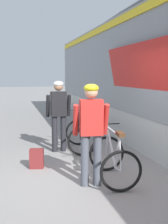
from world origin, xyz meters
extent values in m
plane|color=gray|center=(0.00, 0.00, 0.00)|extent=(80.00, 80.00, 0.00)
cube|color=red|center=(1.74, 0.53, 1.80)|extent=(0.35, 5.20, 1.68)
cube|color=yellow|center=(1.74, 0.65, 3.42)|extent=(0.04, 19.99, 0.20)
cylinder|color=#4C515B|center=(-0.07, -0.22, 0.45)|extent=(0.14, 0.14, 0.90)
cylinder|color=#4C515B|center=(0.15, -0.25, 0.45)|extent=(0.14, 0.14, 0.90)
cube|color=red|center=(0.04, -0.24, 1.20)|extent=(0.41, 0.28, 0.60)
cylinder|color=red|center=(-0.21, -0.17, 1.15)|extent=(0.12, 0.27, 0.56)
cylinder|color=red|center=(0.30, -0.23, 1.15)|extent=(0.12, 0.27, 0.56)
sphere|color=tan|center=(0.04, -0.24, 1.63)|extent=(0.22, 0.22, 0.22)
ellipsoid|color=yellow|center=(0.04, -0.24, 1.69)|extent=(0.28, 0.30, 0.14)
cylinder|color=#232328|center=(-0.24, 2.03, 0.45)|extent=(0.14, 0.14, 0.90)
cylinder|color=#232328|center=(-0.02, 2.02, 0.45)|extent=(0.14, 0.14, 0.90)
cube|color=black|center=(-0.13, 2.03, 1.20)|extent=(0.39, 0.25, 0.60)
cylinder|color=black|center=(-0.39, 2.07, 1.15)|extent=(0.10, 0.26, 0.56)
cylinder|color=black|center=(0.13, 2.06, 1.15)|extent=(0.10, 0.26, 0.56)
sphere|color=#9E7051|center=(-0.13, 2.03, 1.63)|extent=(0.22, 0.22, 0.22)
ellipsoid|color=white|center=(-0.13, 2.03, 1.69)|extent=(0.26, 0.28, 0.14)
torus|color=black|center=(0.54, 0.38, 0.36)|extent=(0.71, 0.13, 0.71)
torus|color=black|center=(0.43, -0.64, 0.36)|extent=(0.71, 0.13, 0.71)
cylinder|color=silver|center=(0.50, 0.02, 0.60)|extent=(0.11, 0.64, 0.63)
cylinder|color=silver|center=(0.49, -0.09, 0.91)|extent=(0.13, 0.85, 0.04)
cylinder|color=silver|center=(0.46, -0.40, 0.60)|extent=(0.07, 0.28, 0.62)
cylinder|color=silver|center=(0.45, -0.46, 0.33)|extent=(0.07, 0.36, 0.08)
cylinder|color=silver|center=(0.44, -0.58, 0.63)|extent=(0.04, 0.15, 0.56)
cylinder|color=silver|center=(0.54, 0.35, 0.63)|extent=(0.04, 0.08, 0.55)
cylinder|color=black|center=(0.54, 0.33, 0.97)|extent=(0.48, 0.08, 0.02)
cube|color=#4C2D19|center=(0.44, -0.55, 0.96)|extent=(0.13, 0.25, 0.06)
torus|color=black|center=(0.49, 2.51, 0.36)|extent=(0.71, 0.16, 0.71)
torus|color=black|center=(0.34, 1.50, 0.36)|extent=(0.71, 0.16, 0.71)
cylinder|color=black|center=(0.44, 2.15, 0.60)|extent=(0.14, 0.64, 0.63)
cylinder|color=black|center=(0.42, 2.04, 0.91)|extent=(0.17, 0.85, 0.04)
cylinder|color=black|center=(0.37, 1.73, 0.60)|extent=(0.08, 0.28, 0.62)
cylinder|color=black|center=(0.36, 1.67, 0.33)|extent=(0.08, 0.36, 0.08)
cylinder|color=black|center=(0.35, 1.56, 0.63)|extent=(0.05, 0.15, 0.56)
cylinder|color=black|center=(0.49, 2.48, 0.63)|extent=(0.04, 0.09, 0.55)
cylinder|color=black|center=(0.48, 2.46, 0.97)|extent=(0.48, 0.10, 0.02)
cube|color=#4C2D19|center=(0.35, 1.59, 0.96)|extent=(0.14, 0.25, 0.06)
cube|color=maroon|center=(-0.79, 0.91, 0.20)|extent=(0.31, 0.24, 0.40)
cylinder|color=#338CCC|center=(0.60, 2.20, 0.11)|extent=(0.07, 0.07, 0.21)
camera|label=1|loc=(-1.25, -4.60, 1.91)|focal=43.88mm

